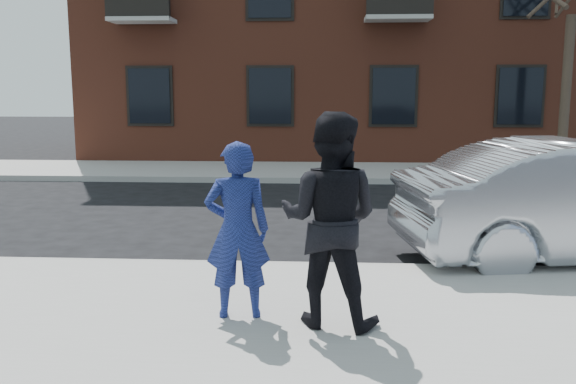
{
  "coord_description": "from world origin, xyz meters",
  "views": [
    {
      "loc": [
        -2.0,
        -6.09,
        2.35
      ],
      "look_at": [
        -2.39,
        0.4,
        1.27
      ],
      "focal_mm": 38.0,
      "sensor_mm": 36.0,
      "label": 1
    }
  ],
  "objects": [
    {
      "name": "ground",
      "position": [
        0.0,
        0.0,
        0.0
      ],
      "size": [
        100.0,
        100.0,
        0.0
      ],
      "primitive_type": "plane",
      "color": "black",
      "rests_on": "ground"
    },
    {
      "name": "near_sidewalk",
      "position": [
        0.0,
        -0.25,
        0.07
      ],
      "size": [
        50.0,
        3.5,
        0.15
      ],
      "primitive_type": "cube",
      "color": "#999691",
      "rests_on": "ground"
    },
    {
      "name": "near_curb",
      "position": [
        0.0,
        1.55,
        0.07
      ],
      "size": [
        50.0,
        0.1,
        0.15
      ],
      "primitive_type": "cube",
      "color": "#999691",
      "rests_on": "ground"
    },
    {
      "name": "far_sidewalk",
      "position": [
        0.0,
        11.25,
        0.07
      ],
      "size": [
        50.0,
        3.5,
        0.15
      ],
      "primitive_type": "cube",
      "color": "#999691",
      "rests_on": "ground"
    },
    {
      "name": "far_curb",
      "position": [
        0.0,
        9.45,
        0.07
      ],
      "size": [
        50.0,
        0.1,
        0.15
      ],
      "primitive_type": "cube",
      "color": "#999691",
      "rests_on": "ground"
    },
    {
      "name": "man_hoodie",
      "position": [
        -2.84,
        -0.36,
        1.02
      ],
      "size": [
        0.69,
        0.53,
        1.73
      ],
      "rotation": [
        0.0,
        0.0,
        3.29
      ],
      "color": "navy",
      "rests_on": "near_sidewalk"
    },
    {
      "name": "man_peacoat",
      "position": [
        -1.94,
        -0.5,
        1.16
      ],
      "size": [
        1.14,
        0.98,
        2.02
      ],
      "rotation": [
        0.0,
        0.0,
        2.9
      ],
      "color": "black",
      "rests_on": "near_sidewalk"
    }
  ]
}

